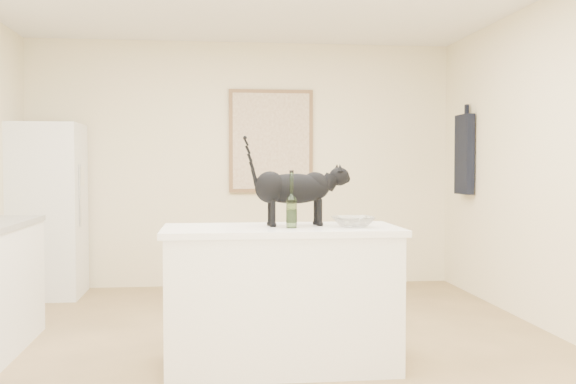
{
  "coord_description": "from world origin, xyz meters",
  "views": [
    {
      "loc": [
        -0.34,
        -4.41,
        1.29
      ],
      "look_at": [
        0.15,
        -0.15,
        1.12
      ],
      "focal_mm": 41.61,
      "sensor_mm": 36.0,
      "label": 1
    }
  ],
  "objects_px": {
    "wine_bottle": "(292,203)",
    "glass_bowl": "(353,222)",
    "black_cat": "(293,193)",
    "fridge": "(46,210)"
  },
  "relations": [
    {
      "from": "wine_bottle",
      "to": "glass_bowl",
      "type": "height_order",
      "value": "wine_bottle"
    },
    {
      "from": "wine_bottle",
      "to": "glass_bowl",
      "type": "bearing_deg",
      "value": 3.39
    },
    {
      "from": "glass_bowl",
      "to": "black_cat",
      "type": "bearing_deg",
      "value": 161.92
    },
    {
      "from": "black_cat",
      "to": "glass_bowl",
      "type": "relative_size",
      "value": 2.28
    },
    {
      "from": "glass_bowl",
      "to": "fridge",
      "type": "bearing_deg",
      "value": 133.84
    },
    {
      "from": "fridge",
      "to": "black_cat",
      "type": "height_order",
      "value": "fridge"
    },
    {
      "from": "black_cat",
      "to": "wine_bottle",
      "type": "distance_m",
      "value": 0.16
    },
    {
      "from": "fridge",
      "to": "glass_bowl",
      "type": "xyz_separation_m",
      "value": [
        2.5,
        -2.61,
        0.08
      ]
    },
    {
      "from": "black_cat",
      "to": "glass_bowl",
      "type": "height_order",
      "value": "black_cat"
    },
    {
      "from": "black_cat",
      "to": "wine_bottle",
      "type": "height_order",
      "value": "black_cat"
    }
  ]
}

